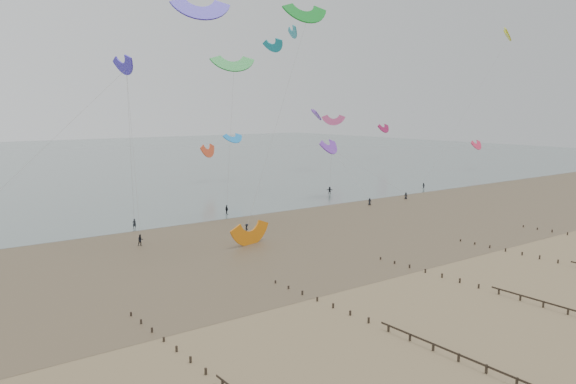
# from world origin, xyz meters

# --- Properties ---
(ground) EXTENTS (500.00, 500.00, 0.00)m
(ground) POSITION_xyz_m (0.00, 0.00, 0.00)
(ground) COLOR brown
(ground) RESTS_ON ground
(sea_and_shore) EXTENTS (500.00, 665.00, 0.03)m
(sea_and_shore) POSITION_xyz_m (-4.08, 34.40, 0.01)
(sea_and_shore) COLOR #475654
(sea_and_shore) RESTS_ON ground
(kitesurfer_lead) EXTENTS (0.68, 0.49, 1.76)m
(kitesurfer_lead) POSITION_xyz_m (-15.74, 52.32, 0.88)
(kitesurfer_lead) COLOR black
(kitesurfer_lead) RESTS_ON ground
(kitesurfers) EXTENTS (108.35, 26.77, 1.89)m
(kitesurfers) POSITION_xyz_m (16.69, 49.29, 0.86)
(kitesurfers) COLOR black
(kitesurfers) RESTS_ON ground
(grounded_kite) EXTENTS (8.06, 6.95, 3.82)m
(grounded_kite) POSITION_xyz_m (-5.68, 30.29, 0.00)
(grounded_kite) COLOR orange
(grounded_kite) RESTS_ON ground
(kites_airborne) EXTENTS (235.70, 102.11, 38.87)m
(kites_airborne) POSITION_xyz_m (-2.86, 85.70, 21.48)
(kites_airborne) COLOR maroon
(kites_airborne) RESTS_ON ground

